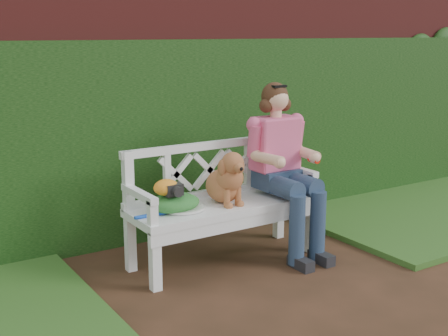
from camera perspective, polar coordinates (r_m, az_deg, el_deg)
ground at (r=4.13m, az=6.55°, el=-12.51°), size 60.00×60.00×0.00m
brick_wall at (r=5.38m, az=-6.04°, el=5.69°), size 10.00×0.30×2.20m
ivy_hedge at (r=5.22m, az=-4.89°, el=2.73°), size 10.00×0.18×1.70m
grass_right at (r=6.34m, az=18.41°, el=-3.75°), size 2.60×2.00×0.05m
garden_bench at (r=4.70m, az=-0.00°, el=-6.07°), size 1.65×0.81×0.48m
seated_woman at (r=4.85m, az=5.19°, el=-0.26°), size 0.62×0.79×1.34m
dog at (r=4.55m, az=0.13°, el=-0.80°), size 0.33×0.41×0.42m
tennis_racket at (r=4.40m, az=-4.05°, el=-3.97°), size 0.59×0.27×0.03m
green_bag at (r=4.40m, az=-4.75°, el=-3.28°), size 0.45×0.39×0.13m
camera_item at (r=4.33m, az=-4.88°, el=-2.05°), size 0.13×0.10×0.09m
baseball_glove at (r=4.32m, az=-5.55°, el=-1.84°), size 0.19×0.15×0.12m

